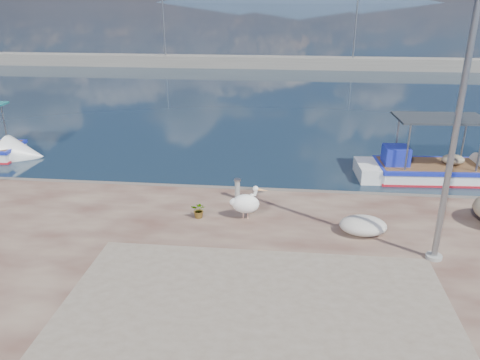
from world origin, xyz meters
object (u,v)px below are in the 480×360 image
(lamp_post, at_px, (453,142))
(bollard_near, at_px, (237,188))
(pelican, at_px, (246,203))
(boat_right, at_px, (430,173))

(lamp_post, distance_m, bollard_near, 7.32)
(lamp_post, bearing_deg, pelican, 160.63)
(pelican, height_order, lamp_post, lamp_post)
(lamp_post, height_order, bollard_near, lamp_post)
(bollard_near, bearing_deg, pelican, -73.75)
(boat_right, height_order, lamp_post, lamp_post)
(boat_right, distance_m, bollard_near, 8.76)
(bollard_near, bearing_deg, boat_right, 27.91)
(lamp_post, bearing_deg, bollard_near, 149.22)
(bollard_near, bearing_deg, lamp_post, -30.78)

